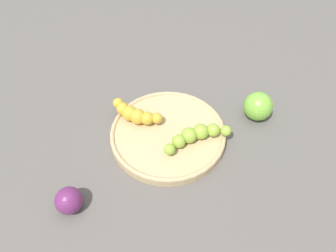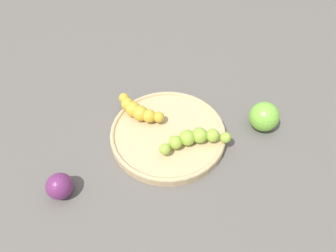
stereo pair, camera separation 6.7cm
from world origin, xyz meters
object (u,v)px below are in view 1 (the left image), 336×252
at_px(plum_purple, 69,200).
at_px(apple_green, 258,106).
at_px(fruit_bowl, 168,133).
at_px(banana_green, 196,135).
at_px(banana_spotted, 135,114).

distance_m(plum_purple, apple_green, 0.46).
height_order(fruit_bowl, banana_green, banana_green).
relative_size(fruit_bowl, banana_green, 1.75).
bearing_deg(fruit_bowl, banana_spotted, 150.74).
xyz_separation_m(banana_spotted, banana_green, (0.13, -0.07, -0.00)).
xyz_separation_m(fruit_bowl, plum_purple, (-0.19, -0.16, 0.01)).
height_order(banana_green, plum_purple, banana_green).
xyz_separation_m(banana_spotted, apple_green, (0.29, 0.01, -0.00)).
relative_size(plum_purple, apple_green, 0.76).
distance_m(fruit_bowl, banana_spotted, 0.09).
distance_m(fruit_bowl, apple_green, 0.22).
height_order(banana_green, apple_green, apple_green).
relative_size(banana_spotted, banana_green, 0.78).
xyz_separation_m(banana_green, plum_purple, (-0.25, -0.14, -0.01)).
bearing_deg(apple_green, banana_green, -152.18).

